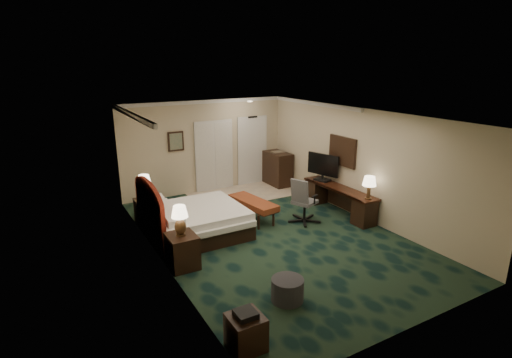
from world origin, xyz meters
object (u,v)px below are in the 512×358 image
minibar (278,169)px  desk (339,200)px  desk_chair (305,200)px  lamp_near (180,221)px  tv (323,167)px  side_table (246,332)px  bed_bench (253,209)px  bed (198,221)px  lamp_far (145,188)px  ottoman (287,290)px  nightstand_near (182,251)px  nightstand_far (146,211)px

minibar → desk: bearing=-89.0°
desk → desk_chair: size_ratio=2.08×
lamp_near → tv: bearing=17.6°
desk → tv: bearing=89.2°
side_table → bed_bench: bearing=59.6°
bed_bench → bed: bearing=178.6°
desk → minibar: size_ratio=2.26×
bed → desk_chair: (2.52, -0.59, 0.25)m
lamp_far → ottoman: bearing=-75.5°
lamp_near → minibar: 5.67m
nightstand_near → minibar: 5.66m
lamp_far → desk: (4.47, -1.75, -0.55)m
lamp_near → side_table: lamp_near is taller
lamp_far → ottoman: lamp_far is taller
bed → lamp_near: lamp_near is taller
minibar → ottoman: bearing=-121.1°
lamp_near → tv: size_ratio=0.62×
side_table → desk: desk is taller
bed_bench → nightstand_near: bearing=-156.9°
lamp_near → tv: 4.69m
lamp_near → tv: tv is taller
nightstand_far → desk: size_ratio=0.25×
bed → nightstand_far: 1.52m
lamp_near → bed_bench: bearing=31.4°
side_table → desk_chair: 4.66m
lamp_far → desk_chair: (3.35, -1.81, -0.33)m
ottoman → side_table: (-1.13, -0.67, 0.06)m
nightstand_far → side_table: bearing=-89.9°
nightstand_far → bed_bench: size_ratio=0.40×
nightstand_near → side_table: nightstand_near is taller
bed → bed_bench: (1.52, 0.19, -0.07)m
ottoman → side_table: size_ratio=1.08×
desk_chair → ottoman: bearing=-153.0°
bed → bed_bench: size_ratio=1.36×
desk_chair → minibar: 3.09m
bed_bench → side_table: (-2.35, -4.01, 0.00)m
lamp_near → nightstand_far: bearing=90.5°
tv → desk_chair: tv is taller
nightstand_far → minibar: bearing=13.2°
ottoman → minibar: 6.38m
bed → lamp_far: size_ratio=3.15×
lamp_near → nightstand_near: bearing=-39.1°
nightstand_far → desk: (4.48, -1.79, 0.05)m
desk_chair → lamp_far: bearing=129.4°
nightstand_far → side_table: size_ratio=1.17×
nightstand_far → ottoman: bearing=-75.6°
bed_bench → side_table: bearing=-128.9°
bed → side_table: size_ratio=3.97×
desk_chair → side_table: bearing=-158.1°
bed → lamp_near: size_ratio=3.38×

